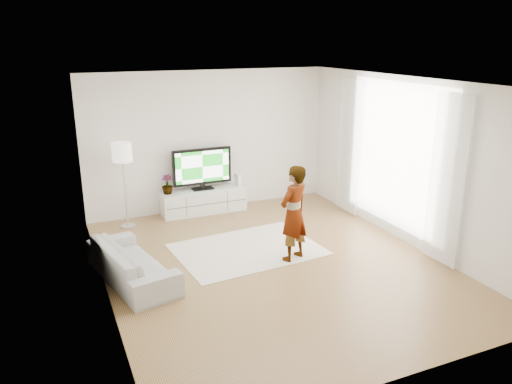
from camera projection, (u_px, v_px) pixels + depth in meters
name	position (u px, v px, depth m)	size (l,w,h in m)	color
floor	(273.00, 264.00, 7.81)	(6.00, 6.00, 0.00)	#A17C48
ceiling	(275.00, 82.00, 6.97)	(6.00, 6.00, 0.00)	white
wall_left	(99.00, 199.00, 6.44)	(0.02, 6.00, 2.80)	silver
wall_right	(408.00, 162.00, 8.35)	(0.02, 6.00, 2.80)	silver
wall_back	(209.00, 141.00, 10.02)	(5.00, 0.02, 2.80)	silver
wall_front	(409.00, 256.00, 4.77)	(5.00, 0.02, 2.80)	silver
window	(396.00, 156.00, 8.59)	(0.01, 2.60, 2.50)	white
curtain_near	(447.00, 181.00, 7.45)	(0.04, 0.70, 2.60)	white
curtain_far	(349.00, 147.00, 9.72)	(0.04, 0.70, 2.60)	white
media_console	(204.00, 201.00, 10.07)	(1.70, 0.48, 0.48)	silver
television	(202.00, 167.00, 9.88)	(1.20, 0.24, 0.83)	black
game_console	(238.00, 179.00, 10.24)	(0.09, 0.19, 0.25)	white
potted_plant	(167.00, 185.00, 9.66)	(0.21, 0.21, 0.38)	#3F7238
rug	(247.00, 249.00, 8.34)	(2.33, 1.68, 0.01)	white
player	(294.00, 213.00, 7.76)	(0.56, 0.37, 1.54)	#334772
sofa	(132.00, 262.00, 7.24)	(1.88, 0.73, 0.55)	#A8A8A3
floor_lamp	(122.00, 156.00, 8.97)	(0.36, 0.36, 1.60)	silver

